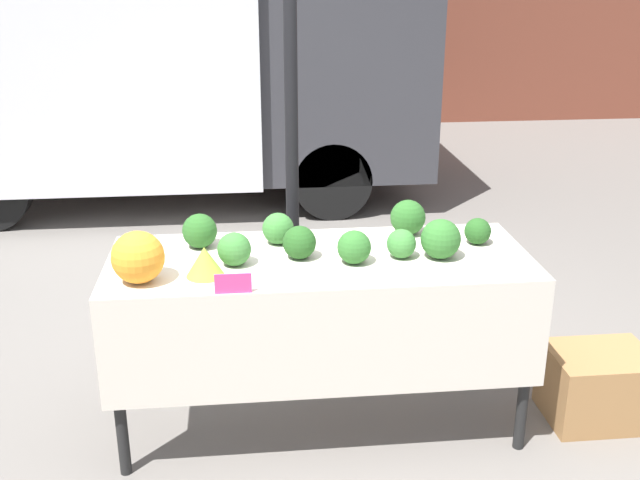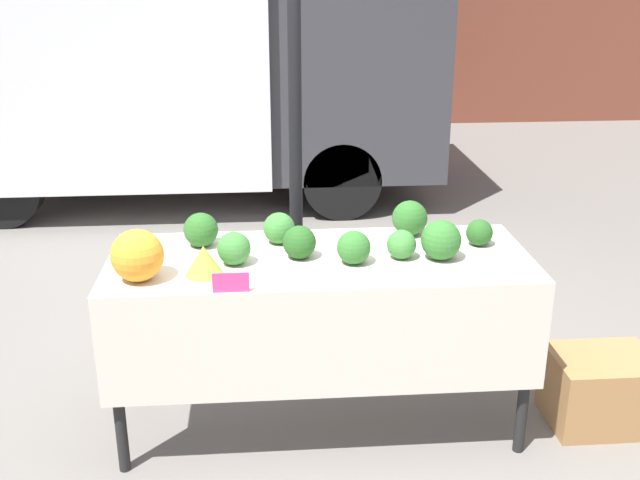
% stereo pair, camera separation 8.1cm
% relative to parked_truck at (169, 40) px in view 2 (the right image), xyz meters
% --- Properties ---
extents(ground_plane, '(40.00, 40.00, 0.00)m').
position_rel_parked_truck_xyz_m(ground_plane, '(1.06, -3.97, -1.43)').
color(ground_plane, slate).
extents(tent_pole, '(0.07, 0.07, 2.72)m').
position_rel_parked_truck_xyz_m(tent_pole, '(0.99, -3.23, -0.07)').
color(tent_pole, black).
rests_on(tent_pole, ground_plane).
extents(parked_truck, '(4.40, 2.17, 2.78)m').
position_rel_parked_truck_xyz_m(parked_truck, '(0.00, 0.00, 0.00)').
color(parked_truck, silver).
rests_on(parked_truck, ground_plane).
extents(market_table, '(1.89, 0.73, 0.86)m').
position_rel_parked_truck_xyz_m(market_table, '(1.06, -4.03, -0.69)').
color(market_table, beige).
rests_on(market_table, ground_plane).
extents(orange_cauliflower, '(0.22, 0.22, 0.22)m').
position_rel_parked_truck_xyz_m(orange_cauliflower, '(0.29, -4.17, -0.47)').
color(orange_cauliflower, orange).
rests_on(orange_cauliflower, market_table).
extents(romanesco_head, '(0.16, 0.16, 0.13)m').
position_rel_parked_truck_xyz_m(romanesco_head, '(0.56, -4.14, -0.51)').
color(romanesco_head, '#93B238').
rests_on(romanesco_head, market_table).
extents(broccoli_head_0, '(0.13, 0.13, 0.13)m').
position_rel_parked_truck_xyz_m(broccoli_head_0, '(1.42, -4.02, -0.51)').
color(broccoli_head_0, '#387533').
rests_on(broccoli_head_0, market_table).
extents(broccoli_head_1, '(0.15, 0.15, 0.15)m').
position_rel_parked_truck_xyz_m(broccoli_head_1, '(0.88, -3.78, -0.50)').
color(broccoli_head_1, '#387533').
rests_on(broccoli_head_1, market_table).
extents(broccoli_head_2, '(0.12, 0.12, 0.12)m').
position_rel_parked_truck_xyz_m(broccoli_head_2, '(1.81, -3.88, -0.51)').
color(broccoli_head_2, '#23511E').
rests_on(broccoli_head_2, market_table).
extents(broccoli_head_3, '(0.15, 0.15, 0.15)m').
position_rel_parked_truck_xyz_m(broccoli_head_3, '(0.68, -4.03, -0.50)').
color(broccoli_head_3, '#387533').
rests_on(broccoli_head_3, market_table).
extents(broccoli_head_4, '(0.15, 0.15, 0.15)m').
position_rel_parked_truck_xyz_m(broccoli_head_4, '(1.20, -4.06, -0.50)').
color(broccoli_head_4, '#2D6628').
rests_on(broccoli_head_4, market_table).
extents(broccoli_head_5, '(0.17, 0.17, 0.17)m').
position_rel_parked_truck_xyz_m(broccoli_head_5, '(1.51, -3.72, -0.49)').
color(broccoli_head_5, '#285B23').
rests_on(broccoli_head_5, market_table).
extents(broccoli_head_6, '(0.15, 0.15, 0.15)m').
position_rel_parked_truck_xyz_m(broccoli_head_6, '(0.97, -3.98, -0.50)').
color(broccoli_head_6, '#23511E').
rests_on(broccoli_head_6, market_table).
extents(broccoli_head_7, '(0.18, 0.18, 0.18)m').
position_rel_parked_truck_xyz_m(broccoli_head_7, '(1.59, -4.04, -0.49)').
color(broccoli_head_7, '#2D6628').
rests_on(broccoli_head_7, market_table).
extents(broccoli_head_8, '(0.16, 0.16, 0.16)m').
position_rel_parked_truck_xyz_m(broccoli_head_8, '(0.52, -3.79, -0.50)').
color(broccoli_head_8, '#285B23').
rests_on(broccoli_head_8, market_table).
extents(price_sign, '(0.15, 0.01, 0.08)m').
position_rel_parked_truck_xyz_m(price_sign, '(0.68, -4.32, -0.53)').
color(price_sign, '#E53D84').
rests_on(price_sign, market_table).
extents(produce_crate, '(0.48, 0.38, 0.35)m').
position_rel_parked_truck_xyz_m(produce_crate, '(2.40, -4.08, -1.26)').
color(produce_crate, '#9E7042').
rests_on(produce_crate, ground_plane).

